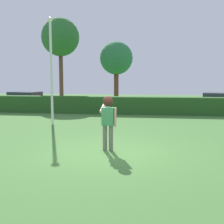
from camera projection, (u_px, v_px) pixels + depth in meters
ground_plane at (109, 152)px, 9.32m from camera, size 60.00×60.00×0.00m
person at (108, 116)px, 9.34m from camera, size 0.56×0.76×1.79m
frisbee at (106, 106)px, 10.06m from camera, size 0.24×0.24×0.08m
lamppost at (51, 66)px, 14.28m from camera, size 0.24×0.24×5.26m
hedge_row at (130, 105)px, 18.80m from camera, size 22.03×0.90×1.11m
parked_car_red at (25, 99)px, 22.36m from camera, size 4.45×2.49×1.25m
parked_car_silver at (219, 100)px, 20.99m from camera, size 4.45×2.49×1.25m
oak_tree at (116, 59)px, 25.10m from camera, size 2.84×2.84×5.42m
birch_tree at (60, 38)px, 25.91m from camera, size 3.38×3.38×7.61m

